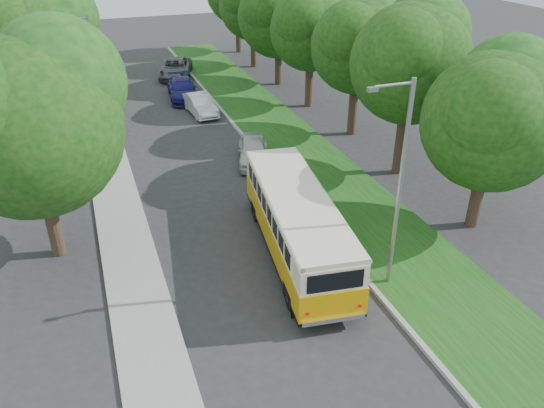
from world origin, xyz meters
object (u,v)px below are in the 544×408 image
object	(u,v)px
car_white	(200,104)
car_grey	(176,68)
lamppost_near	(398,182)
vintage_bus	(297,225)
car_blue	(182,89)
lamppost_far	(94,76)
car_silver	(253,151)

from	to	relation	value
car_white	car_grey	xyz separation A→B (m)	(0.22, 10.08, 0.07)
lamppost_near	vintage_bus	bearing A→B (deg)	129.39
car_blue	car_grey	distance (m)	6.27
lamppost_near	lamppost_far	bearing A→B (deg)	115.71
lamppost_near	lamppost_far	distance (m)	20.53
car_silver	car_grey	world-z (taller)	car_grey
car_white	lamppost_near	bearing A→B (deg)	-88.98
vintage_bus	car_blue	world-z (taller)	vintage_bus
lamppost_near	car_blue	bearing A→B (deg)	95.82
lamppost_far	vintage_bus	world-z (taller)	lamppost_far
vintage_bus	car_grey	world-z (taller)	vintage_bus
lamppost_near	vintage_bus	xyz separation A→B (m)	(-2.47, 3.00, -2.94)
lamppost_near	car_blue	world-z (taller)	lamppost_near
lamppost_near	vintage_bus	world-z (taller)	lamppost_near
lamppost_far	vintage_bus	distance (m)	16.99
car_white	car_grey	size ratio (longest dim) A/B	0.77
car_blue	car_grey	world-z (taller)	car_grey
lamppost_far	car_blue	size ratio (longest dim) A/B	1.49
car_silver	car_grey	bearing A→B (deg)	108.57
car_silver	car_white	xyz separation A→B (m)	(-0.92, 9.06, -0.02)
car_silver	car_grey	xyz separation A→B (m)	(-0.69, 19.14, 0.05)
lamppost_near	car_grey	bearing A→B (deg)	93.45
vintage_bus	car_silver	bearing A→B (deg)	89.82
car_white	car_blue	distance (m)	3.88
lamppost_far	car_white	distance (m)	8.17
car_white	car_silver	bearing A→B (deg)	-88.84
car_blue	car_grey	bearing A→B (deg)	89.44
car_blue	car_silver	bearing A→B (deg)	-78.20
car_silver	car_blue	bearing A→B (deg)	112.60
lamppost_far	car_silver	bearing A→B (deg)	-38.19
vintage_bus	car_blue	xyz separation A→B (m)	(-0.12, 22.34, -0.70)
vintage_bus	car_grey	size ratio (longest dim) A/B	1.78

